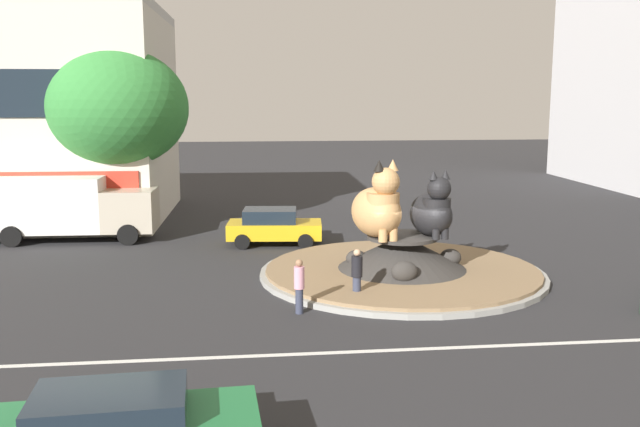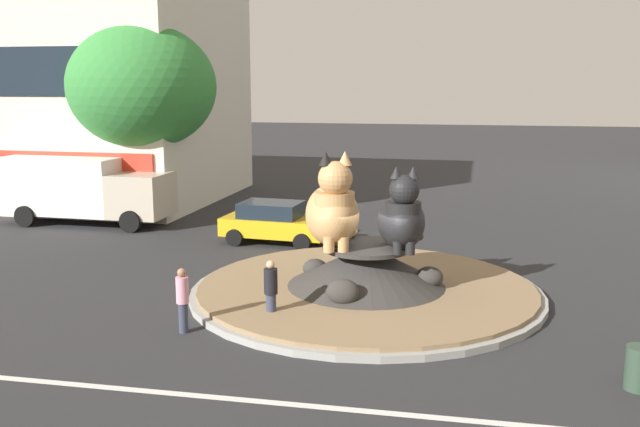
{
  "view_description": "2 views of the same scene",
  "coord_description": "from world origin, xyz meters",
  "px_view_note": "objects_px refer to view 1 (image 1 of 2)",
  "views": [
    {
      "loc": [
        -5.63,
        -23.48,
        6.26
      ],
      "look_at": [
        -2.97,
        -0.27,
        2.37
      ],
      "focal_mm": 38.73,
      "sensor_mm": 36.0,
      "label": 1
    },
    {
      "loc": [
        2.54,
        -19.46,
        6.15
      ],
      "look_at": [
        -1.13,
        -1.14,
        2.58
      ],
      "focal_mm": 39.45,
      "sensor_mm": 36.0,
      "label": 2
    }
  ],
  "objects_px": {
    "cat_statue_calico": "(378,209)",
    "broadleaf_tree_behind_island": "(118,108)",
    "hatchback_near_shophouse": "(273,226)",
    "cat_statue_black": "(433,212)",
    "pedestrian_pink_shirt": "(299,285)",
    "sedan_on_far_lane": "(121,427)",
    "delivery_box_truck": "(66,206)",
    "pedestrian_black_shirt": "(357,273)"
  },
  "relations": [
    {
      "from": "cat_statue_calico",
      "to": "sedan_on_far_lane",
      "type": "distance_m",
      "value": 13.9
    },
    {
      "from": "sedan_on_far_lane",
      "to": "hatchback_near_shophouse",
      "type": "bearing_deg",
      "value": 76.12
    },
    {
      "from": "cat_statue_calico",
      "to": "cat_statue_black",
      "type": "height_order",
      "value": "cat_statue_calico"
    },
    {
      "from": "pedestrian_black_shirt",
      "to": "sedan_on_far_lane",
      "type": "relative_size",
      "value": 0.35
    },
    {
      "from": "cat_statue_calico",
      "to": "sedan_on_far_lane",
      "type": "xyz_separation_m",
      "value": [
        -6.81,
        -11.99,
        -1.73
      ]
    },
    {
      "from": "sedan_on_far_lane",
      "to": "pedestrian_pink_shirt",
      "type": "bearing_deg",
      "value": 62.57
    },
    {
      "from": "cat_statue_calico",
      "to": "pedestrian_black_shirt",
      "type": "height_order",
      "value": "cat_statue_calico"
    },
    {
      "from": "pedestrian_black_shirt",
      "to": "cat_statue_calico",
      "type": "bearing_deg",
      "value": 6.63
    },
    {
      "from": "cat_statue_black",
      "to": "pedestrian_pink_shirt",
      "type": "bearing_deg",
      "value": -64.87
    },
    {
      "from": "cat_statue_calico",
      "to": "broadleaf_tree_behind_island",
      "type": "relative_size",
      "value": 0.34
    },
    {
      "from": "cat_statue_calico",
      "to": "broadleaf_tree_behind_island",
      "type": "height_order",
      "value": "broadleaf_tree_behind_island"
    },
    {
      "from": "pedestrian_black_shirt",
      "to": "broadleaf_tree_behind_island",
      "type": "bearing_deg",
      "value": 67.71
    },
    {
      "from": "broadleaf_tree_behind_island",
      "to": "pedestrian_pink_shirt",
      "type": "distance_m",
      "value": 16.22
    },
    {
      "from": "pedestrian_pink_shirt",
      "to": "delivery_box_truck",
      "type": "distance_m",
      "value": 15.08
    },
    {
      "from": "broadleaf_tree_behind_island",
      "to": "pedestrian_pink_shirt",
      "type": "xyz_separation_m",
      "value": [
        7.26,
        -13.64,
        -4.95
      ]
    },
    {
      "from": "broadleaf_tree_behind_island",
      "to": "hatchback_near_shophouse",
      "type": "height_order",
      "value": "broadleaf_tree_behind_island"
    },
    {
      "from": "broadleaf_tree_behind_island",
      "to": "pedestrian_black_shirt",
      "type": "relative_size",
      "value": 5.28
    },
    {
      "from": "broadleaf_tree_behind_island",
      "to": "hatchback_near_shophouse",
      "type": "distance_m",
      "value": 9.37
    },
    {
      "from": "broadleaf_tree_behind_island",
      "to": "hatchback_near_shophouse",
      "type": "bearing_deg",
      "value": -28.42
    },
    {
      "from": "broadleaf_tree_behind_island",
      "to": "pedestrian_black_shirt",
      "type": "bearing_deg",
      "value": -53.62
    },
    {
      "from": "delivery_box_truck",
      "to": "hatchback_near_shophouse",
      "type": "bearing_deg",
      "value": -9.97
    },
    {
      "from": "cat_statue_calico",
      "to": "delivery_box_truck",
      "type": "relative_size",
      "value": 0.4
    },
    {
      "from": "hatchback_near_shophouse",
      "to": "delivery_box_truck",
      "type": "height_order",
      "value": "delivery_box_truck"
    },
    {
      "from": "cat_statue_calico",
      "to": "pedestrian_pink_shirt",
      "type": "height_order",
      "value": "cat_statue_calico"
    },
    {
      "from": "cat_statue_calico",
      "to": "pedestrian_black_shirt",
      "type": "distance_m",
      "value": 3.22
    },
    {
      "from": "cat_statue_black",
      "to": "broadleaf_tree_behind_island",
      "type": "height_order",
      "value": "broadleaf_tree_behind_island"
    },
    {
      "from": "pedestrian_black_shirt",
      "to": "hatchback_near_shophouse",
      "type": "distance_m",
      "value": 8.96
    },
    {
      "from": "cat_statue_calico",
      "to": "sedan_on_far_lane",
      "type": "relative_size",
      "value": 0.64
    },
    {
      "from": "pedestrian_black_shirt",
      "to": "hatchback_near_shophouse",
      "type": "xyz_separation_m",
      "value": [
        -2.21,
        8.68,
        -0.04
      ]
    },
    {
      "from": "broadleaf_tree_behind_island",
      "to": "pedestrian_pink_shirt",
      "type": "bearing_deg",
      "value": -61.97
    },
    {
      "from": "hatchback_near_shophouse",
      "to": "delivery_box_truck",
      "type": "relative_size",
      "value": 0.56
    },
    {
      "from": "cat_statue_black",
      "to": "pedestrian_pink_shirt",
      "type": "height_order",
      "value": "cat_statue_black"
    },
    {
      "from": "broadleaf_tree_behind_island",
      "to": "sedan_on_far_lane",
      "type": "height_order",
      "value": "broadleaf_tree_behind_island"
    },
    {
      "from": "cat_statue_black",
      "to": "cat_statue_calico",
      "type": "bearing_deg",
      "value": -100.99
    },
    {
      "from": "hatchback_near_shophouse",
      "to": "broadleaf_tree_behind_island",
      "type": "bearing_deg",
      "value": 156.92
    },
    {
      "from": "pedestrian_pink_shirt",
      "to": "hatchback_near_shophouse",
      "type": "bearing_deg",
      "value": -98.14
    },
    {
      "from": "cat_statue_calico",
      "to": "cat_statue_black",
      "type": "bearing_deg",
      "value": 73.08
    },
    {
      "from": "broadleaf_tree_behind_island",
      "to": "sedan_on_far_lane",
      "type": "bearing_deg",
      "value": -80.88
    },
    {
      "from": "cat_statue_black",
      "to": "pedestrian_pink_shirt",
      "type": "relative_size",
      "value": 1.61
    },
    {
      "from": "pedestrian_pink_shirt",
      "to": "pedestrian_black_shirt",
      "type": "xyz_separation_m",
      "value": [
        1.91,
        1.19,
        -0.02
      ]
    },
    {
      "from": "cat_statue_calico",
      "to": "pedestrian_pink_shirt",
      "type": "xyz_separation_m",
      "value": [
        -3.07,
        -3.71,
        -1.61
      ]
    },
    {
      "from": "hatchback_near_shophouse",
      "to": "cat_statue_black",
      "type": "bearing_deg",
      "value": -43.82
    }
  ]
}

